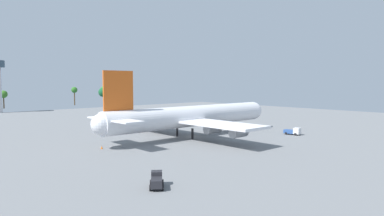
{
  "coord_description": "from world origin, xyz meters",
  "views": [
    {
      "loc": [
        -72.17,
        -78.64,
        17.09
      ],
      "look_at": [
        0.0,
        0.0,
        9.05
      ],
      "focal_mm": 32.06,
      "sensor_mm": 36.0,
      "label": 1
    }
  ],
  "objects_px": {
    "catering_truck": "(293,131)",
    "safety_cone_tail": "(102,147)",
    "cargo_airplane": "(191,117)",
    "cargo_loader": "(157,180)",
    "safety_cone_nose": "(257,127)"
  },
  "relations": [
    {
      "from": "catering_truck",
      "to": "safety_cone_tail",
      "type": "xyz_separation_m",
      "value": [
        -57.47,
        20.47,
        -0.74
      ]
    },
    {
      "from": "catering_truck",
      "to": "safety_cone_tail",
      "type": "height_order",
      "value": "catering_truck"
    },
    {
      "from": "safety_cone_tail",
      "to": "safety_cone_nose",
      "type": "bearing_deg",
      "value": -3.02
    },
    {
      "from": "cargo_loader",
      "to": "safety_cone_nose",
      "type": "height_order",
      "value": "cargo_loader"
    },
    {
      "from": "cargo_loader",
      "to": "catering_truck",
      "type": "distance_m",
      "value": 68.17
    },
    {
      "from": "cargo_airplane",
      "to": "cargo_loader",
      "type": "distance_m",
      "value": 52.59
    },
    {
      "from": "cargo_airplane",
      "to": "safety_cone_tail",
      "type": "height_order",
      "value": "cargo_airplane"
    },
    {
      "from": "cargo_airplane",
      "to": "safety_cone_tail",
      "type": "distance_m",
      "value": 30.88
    },
    {
      "from": "cargo_loader",
      "to": "cargo_airplane",
      "type": "bearing_deg",
      "value": 41.37
    },
    {
      "from": "catering_truck",
      "to": "safety_cone_nose",
      "type": "height_order",
      "value": "catering_truck"
    },
    {
      "from": "cargo_airplane",
      "to": "safety_cone_tail",
      "type": "relative_size",
      "value": 85.96
    },
    {
      "from": "safety_cone_nose",
      "to": "safety_cone_tail",
      "type": "relative_size",
      "value": 0.94
    },
    {
      "from": "safety_cone_nose",
      "to": "cargo_loader",
      "type": "bearing_deg",
      "value": -155.19
    },
    {
      "from": "cargo_airplane",
      "to": "catering_truck",
      "type": "bearing_deg",
      "value": -35.57
    },
    {
      "from": "catering_truck",
      "to": "safety_cone_tail",
      "type": "bearing_deg",
      "value": 160.39
    }
  ]
}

